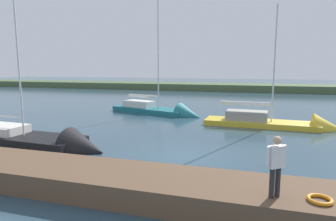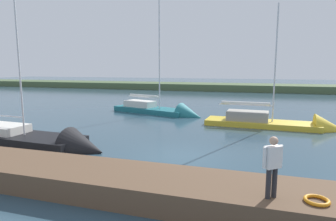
{
  "view_description": "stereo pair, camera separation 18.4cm",
  "coord_description": "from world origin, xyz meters",
  "px_view_note": "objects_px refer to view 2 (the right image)",
  "views": [
    {
      "loc": [
        -3.2,
        13.13,
        4.33
      ],
      "look_at": [
        1.64,
        -3.18,
        1.76
      ],
      "focal_mm": 30.69,
      "sensor_mm": 36.0,
      "label": 1
    },
    {
      "loc": [
        -3.38,
        13.08,
        4.33
      ],
      "look_at": [
        1.64,
        -3.18,
        1.76
      ],
      "focal_mm": 30.69,
      "sensor_mm": 36.0,
      "label": 2
    }
  ],
  "objects_px": {
    "sailboat_inner_slip": "(164,113)",
    "sailboat_behind_pier": "(283,126)",
    "life_ring_buoy": "(317,200)",
    "sailboat_near_dock": "(36,144)",
    "person_on_dock": "(273,163)"
  },
  "relations": [
    {
      "from": "life_ring_buoy",
      "to": "sailboat_near_dock",
      "type": "bearing_deg",
      "value": -19.34
    },
    {
      "from": "sailboat_near_dock",
      "to": "life_ring_buoy",
      "type": "bearing_deg",
      "value": -16.18
    },
    {
      "from": "life_ring_buoy",
      "to": "sailboat_near_dock",
      "type": "distance_m",
      "value": 14.03
    },
    {
      "from": "sailboat_inner_slip",
      "to": "sailboat_behind_pier",
      "type": "bearing_deg",
      "value": -0.86
    },
    {
      "from": "life_ring_buoy",
      "to": "sailboat_near_dock",
      "type": "relative_size",
      "value": 0.05
    },
    {
      "from": "life_ring_buoy",
      "to": "sailboat_behind_pier",
      "type": "height_order",
      "value": "sailboat_behind_pier"
    },
    {
      "from": "sailboat_inner_slip",
      "to": "person_on_dock",
      "type": "height_order",
      "value": "sailboat_inner_slip"
    },
    {
      "from": "life_ring_buoy",
      "to": "person_on_dock",
      "type": "xyz_separation_m",
      "value": [
        1.16,
        0.08,
        0.94
      ]
    },
    {
      "from": "person_on_dock",
      "to": "life_ring_buoy",
      "type": "bearing_deg",
      "value": -125.99
    },
    {
      "from": "sailboat_behind_pier",
      "to": "sailboat_inner_slip",
      "type": "height_order",
      "value": "sailboat_inner_slip"
    },
    {
      "from": "sailboat_near_dock",
      "to": "person_on_dock",
      "type": "height_order",
      "value": "sailboat_near_dock"
    },
    {
      "from": "sailboat_near_dock",
      "to": "person_on_dock",
      "type": "xyz_separation_m",
      "value": [
        -12.06,
        4.72,
        1.65
      ]
    },
    {
      "from": "life_ring_buoy",
      "to": "sailboat_behind_pier",
      "type": "distance_m",
      "value": 13.95
    },
    {
      "from": "life_ring_buoy",
      "to": "sailboat_inner_slip",
      "type": "xyz_separation_m",
      "value": [
        9.88,
        -17.3,
        -0.73
      ]
    },
    {
      "from": "sailboat_near_dock",
      "to": "person_on_dock",
      "type": "distance_m",
      "value": 13.06
    }
  ]
}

